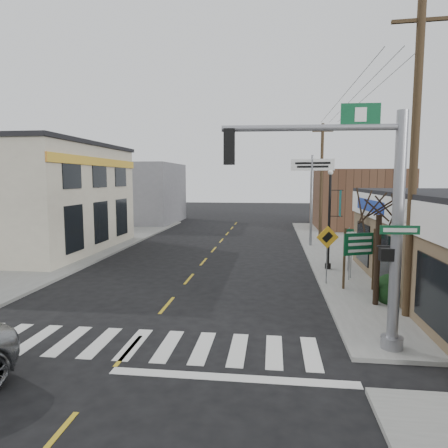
# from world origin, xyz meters

# --- Properties ---
(ground) EXTENTS (140.00, 140.00, 0.00)m
(ground) POSITION_xyz_m (0.00, 0.00, 0.00)
(ground) COLOR black
(ground) RESTS_ON ground
(sidewalk_right) EXTENTS (6.00, 38.00, 0.13)m
(sidewalk_right) POSITION_xyz_m (9.00, 13.00, 0.07)
(sidewalk_right) COLOR slate
(sidewalk_right) RESTS_ON ground
(sidewalk_left) EXTENTS (6.00, 38.00, 0.13)m
(sidewalk_left) POSITION_xyz_m (-9.00, 13.00, 0.07)
(sidewalk_left) COLOR slate
(sidewalk_left) RESTS_ON ground
(center_line) EXTENTS (0.12, 56.00, 0.01)m
(center_line) POSITION_xyz_m (0.00, 8.00, 0.01)
(center_line) COLOR gold
(center_line) RESTS_ON ground
(crosswalk) EXTENTS (11.00, 2.20, 0.01)m
(crosswalk) POSITION_xyz_m (0.00, 0.40, 0.01)
(crosswalk) COLOR silver
(crosswalk) RESTS_ON ground
(left_building) EXTENTS (12.00, 12.00, 6.80)m
(left_building) POSITION_xyz_m (-13.00, 14.00, 3.40)
(left_building) COLOR #BBB39C
(left_building) RESTS_ON ground
(bldg_distant_right) EXTENTS (8.00, 10.00, 5.60)m
(bldg_distant_right) POSITION_xyz_m (12.00, 30.00, 2.80)
(bldg_distant_right) COLOR brown
(bldg_distant_right) RESTS_ON ground
(bldg_distant_left) EXTENTS (9.00, 10.00, 6.40)m
(bldg_distant_left) POSITION_xyz_m (-11.00, 32.00, 3.20)
(bldg_distant_left) COLOR slate
(bldg_distant_left) RESTS_ON ground
(traffic_signal_pole) EXTENTS (5.16, 0.39, 6.53)m
(traffic_signal_pole) POSITION_xyz_m (6.41, 0.73, 4.02)
(traffic_signal_pole) COLOR gray
(traffic_signal_pole) RESTS_ON sidewalk_right
(guide_sign) EXTENTS (1.47, 0.13, 2.56)m
(guide_sign) POSITION_xyz_m (7.50, 6.65, 1.80)
(guide_sign) COLOR #43321F
(guide_sign) RESTS_ON sidewalk_right
(fire_hydrant) EXTENTS (0.23, 0.23, 0.73)m
(fire_hydrant) POSITION_xyz_m (8.50, 5.75, 0.53)
(fire_hydrant) COLOR orange
(fire_hydrant) RESTS_ON sidewalk_right
(ped_crossing_sign) EXTENTS (1.00, 0.07, 2.57)m
(ped_crossing_sign) POSITION_xyz_m (6.30, 7.45, 1.90)
(ped_crossing_sign) COLOR gray
(ped_crossing_sign) RESTS_ON sidewalk_right
(lamp_post) EXTENTS (0.66, 0.52, 5.06)m
(lamp_post) POSITION_xyz_m (6.83, 10.46, 3.07)
(lamp_post) COLOR black
(lamp_post) RESTS_ON sidewalk_right
(dance_center_sign) EXTENTS (2.93, 0.18, 6.23)m
(dance_center_sign) POSITION_xyz_m (6.56, 17.85, 4.87)
(dance_center_sign) COLOR gray
(dance_center_sign) RESTS_ON sidewalk_right
(bare_tree) EXTENTS (2.49, 2.49, 4.97)m
(bare_tree) POSITION_xyz_m (7.71, 4.65, 4.04)
(bare_tree) COLOR black
(bare_tree) RESTS_ON sidewalk_right
(shrub_front) EXTENTS (1.23, 1.23, 0.92)m
(shrub_front) POSITION_xyz_m (8.35, 4.99, 0.59)
(shrub_front) COLOR #173712
(shrub_front) RESTS_ON sidewalk_right
(shrub_back) EXTENTS (1.14, 1.14, 0.85)m
(shrub_back) POSITION_xyz_m (11.00, 7.12, 0.56)
(shrub_back) COLOR black
(shrub_back) RESTS_ON sidewalk_right
(utility_pole_near) EXTENTS (1.77, 0.27, 10.19)m
(utility_pole_near) POSITION_xyz_m (8.43, 3.52, 5.35)
(utility_pole_near) COLOR #4D2D20
(utility_pole_near) RESTS_ON sidewalk_right
(utility_pole_far) EXTENTS (1.51, 0.23, 8.69)m
(utility_pole_far) POSITION_xyz_m (7.50, 20.55, 4.58)
(utility_pole_far) COLOR #43251D
(utility_pole_far) RESTS_ON sidewalk_right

